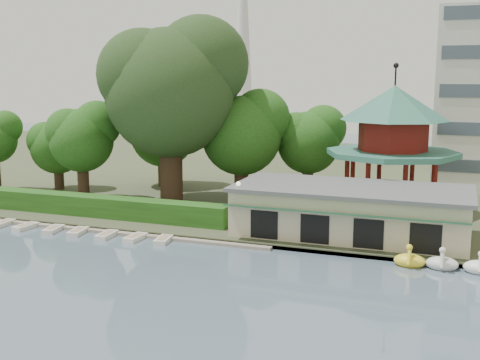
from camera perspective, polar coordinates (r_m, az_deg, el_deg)
The scene contains 12 objects.
ground_plane at distance 33.50m, azimuth -14.37°, elevation -13.33°, with size 220.00×220.00×0.00m, color slate.
shore at distance 80.22m, azimuth 7.06°, elevation 0.65°, with size 220.00×70.00×0.40m, color #424930.
embankment at distance 47.83m, azimuth -2.55°, elevation -5.73°, with size 220.00×0.60×0.30m, color gray.
dock at distance 53.41m, azimuth -14.59°, elevation -4.40°, with size 34.00×1.60×0.24m, color gray.
boathouse at distance 48.95m, azimuth 10.46°, elevation -2.84°, with size 18.60×9.39×3.90m.
pavilion at distance 57.71m, azimuth 14.30°, elevation 4.09°, with size 12.40×12.40×13.50m.
broadcast_tower at distance 176.90m, azimuth 0.28°, elevation 16.74°, with size 8.00×8.00×96.00m.
hedge at distance 57.47m, azimuth -15.24°, elevation -2.22°, with size 30.00×2.00×1.80m, color #265819.
lamp_post at distance 48.08m, azimuth -0.15°, elevation -1.72°, with size 0.36×0.36×4.28m.
big_tree at distance 59.66m, azimuth -6.47°, elevation 9.10°, with size 13.87×12.93×18.47m.
small_trees at distance 64.40m, azimuth -6.40°, elevation 4.35°, with size 39.34×17.07×11.31m.
moored_rowboats at distance 54.26m, azimuth -18.36°, elevation -4.30°, with size 24.39×2.76×0.36m.
Camera 1 is at (17.87, -25.14, 13.06)m, focal length 45.00 mm.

